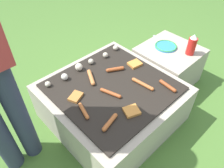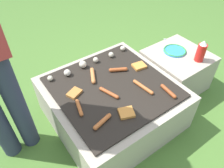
{
  "view_description": "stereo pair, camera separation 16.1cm",
  "coord_description": "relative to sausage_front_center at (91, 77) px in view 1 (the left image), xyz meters",
  "views": [
    {
      "loc": [
        -0.81,
        -0.85,
        1.47
      ],
      "look_at": [
        0.0,
        0.0,
        0.38
      ],
      "focal_mm": 35.0,
      "sensor_mm": 36.0,
      "label": 1
    },
    {
      "loc": [
        -0.69,
        -0.96,
        1.47
      ],
      "look_at": [
        0.0,
        0.0,
        0.38
      ],
      "focal_mm": 35.0,
      "sensor_mm": 36.0,
      "label": 2
    }
  ],
  "objects": [
    {
      "name": "ground_plane",
      "position": [
        0.06,
        -0.17,
        -0.38
      ],
      "size": [
        14.0,
        14.0,
        0.0
      ],
      "primitive_type": "plane",
      "color": "#47702D"
    },
    {
      "name": "bread_slice_right",
      "position": [
        -0.02,
        -0.44,
        -0.01
      ],
      "size": [
        0.12,
        0.12,
        0.02
      ],
      "color": "#D18438",
      "rests_on": "grill"
    },
    {
      "name": "mushroom_row",
      "position": [
        0.04,
        0.15,
        0.01
      ],
      "size": [
        0.74,
        0.07,
        0.06
      ],
      "color": "beige",
      "rests_on": "grill"
    },
    {
      "name": "sausage_mid_left",
      "position": [
        0.2,
        -0.06,
        -0.0
      ],
      "size": [
        0.14,
        0.09,
        0.03
      ],
      "color": "#A34C23",
      "rests_on": "grill"
    },
    {
      "name": "sausage_back_right",
      "position": [
        0.23,
        -0.32,
        -0.0
      ],
      "size": [
        0.05,
        0.19,
        0.03
      ],
      "color": "#B7602D",
      "rests_on": "grill"
    },
    {
      "name": "grill",
      "position": [
        0.06,
        -0.17,
        -0.2
      ],
      "size": [
        0.92,
        0.92,
        0.36
      ],
      "color": "#A89E8C",
      "rests_on": "ground_plane"
    },
    {
      "name": "side_ledge",
      "position": [
        0.78,
        -0.19,
        -0.2
      ],
      "size": [
        0.5,
        0.5,
        0.36
      ],
      "color": "#A89E8C",
      "rests_on": "ground_plane"
    },
    {
      "name": "sausage_front_center",
      "position": [
        0.0,
        0.0,
        0.0
      ],
      "size": [
        0.1,
        0.16,
        0.03
      ],
      "color": "#C6753D",
      "rests_on": "grill"
    },
    {
      "name": "sausage_front_left",
      "position": [
        -0.18,
        -0.41,
        -0.0
      ],
      "size": [
        0.15,
        0.06,
        0.03
      ],
      "color": "#B7602D",
      "rests_on": "grill"
    },
    {
      "name": "sausage_back_left",
      "position": [
        -0.01,
        -0.23,
        -0.0
      ],
      "size": [
        0.07,
        0.16,
        0.03
      ],
      "color": "#A34C23",
      "rests_on": "grill"
    },
    {
      "name": "sausage_mid_right",
      "position": [
        0.35,
        -0.46,
        -0.0
      ],
      "size": [
        0.04,
        0.16,
        0.03
      ],
      "color": "#93421E",
      "rests_on": "grill"
    },
    {
      "name": "sausage_front_right",
      "position": [
        -0.25,
        -0.22,
        -0.0
      ],
      "size": [
        0.06,
        0.15,
        0.03
      ],
      "color": "#B7602D",
      "rests_on": "grill"
    },
    {
      "name": "bread_slice_center",
      "position": [
        0.37,
        -0.11,
        -0.01
      ],
      "size": [
        0.11,
        0.1,
        0.02
      ],
      "color": "#D18438",
      "rests_on": "grill"
    },
    {
      "name": "condiment_bottle",
      "position": [
        0.85,
        -0.34,
        0.07
      ],
      "size": [
        0.07,
        0.07,
        0.19
      ],
      "color": "red",
      "rests_on": "side_ledge"
    },
    {
      "name": "plate_colorful",
      "position": [
        0.78,
        -0.13,
        -0.01
      ],
      "size": [
        0.2,
        0.2,
        0.02
      ],
      "color": "#338CCC",
      "rests_on": "side_ledge"
    },
    {
      "name": "fork_utensil",
      "position": [
        0.82,
        0.0,
        -0.01
      ],
      "size": [
        0.1,
        0.16,
        0.01
      ],
      "color": "silver",
      "rests_on": "side_ledge"
    },
    {
      "name": "bread_slice_left",
      "position": [
        -0.21,
        -0.08,
        -0.01
      ],
      "size": [
        0.12,
        0.11,
        0.02
      ],
      "color": "#B27033",
      "rests_on": "grill"
    }
  ]
}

